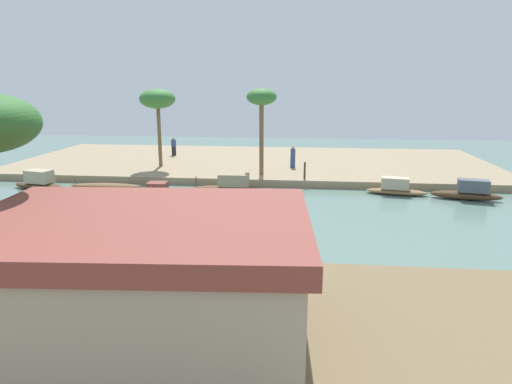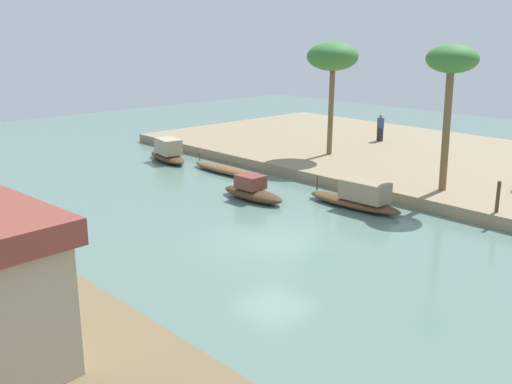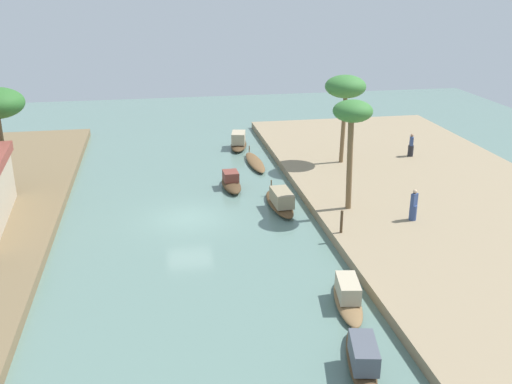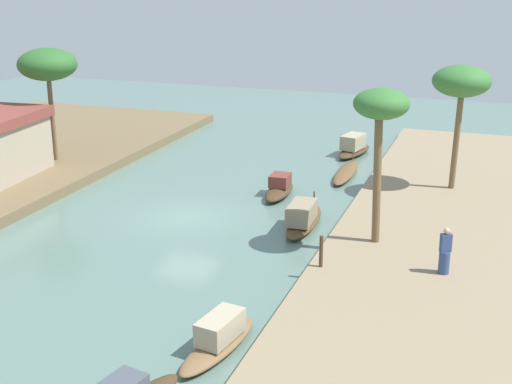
# 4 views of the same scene
# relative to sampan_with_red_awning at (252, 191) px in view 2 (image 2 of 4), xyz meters

# --- Properties ---
(river_water) EXTENTS (68.82, 68.82, 0.00)m
(river_water) POSITION_rel_sampan_with_red_awning_xyz_m (-4.43, 3.02, -0.38)
(river_water) COLOR slate
(river_water) RESTS_ON ground
(riverbank_left) EXTENTS (39.23, 15.71, 0.51)m
(riverbank_left) POSITION_rel_sampan_with_red_awning_xyz_m (-4.43, -11.77, -0.13)
(riverbank_left) COLOR #937F60
(riverbank_left) RESTS_ON ground
(sampan_with_red_awning) EXTENTS (3.38, 1.23, 1.08)m
(sampan_with_red_awning) POSITION_rel_sampan_with_red_awning_xyz_m (0.00, 0.00, 0.00)
(sampan_with_red_awning) COLOR #47331E
(sampan_with_red_awning) RESTS_ON river_water
(sampan_with_tall_canopy) EXTENTS (4.85, 1.12, 0.81)m
(sampan_with_tall_canopy) POSITION_rel_sampan_with_red_awning_xyz_m (4.52, -2.34, -0.20)
(sampan_with_tall_canopy) COLOR brown
(sampan_with_tall_canopy) RESTS_ON river_water
(sampan_open_hull) EXTENTS (4.51, 1.36, 1.21)m
(sampan_open_hull) POSITION_rel_sampan_with_red_awning_xyz_m (-3.92, -2.33, 0.08)
(sampan_open_hull) COLOR brown
(sampan_open_hull) RESTS_ON river_water
(sampan_near_left_bank) EXTENTS (3.89, 1.94, 1.29)m
(sampan_near_left_bank) POSITION_rel_sampan_with_red_awning_xyz_m (8.96, -1.83, 0.11)
(sampan_near_left_bank) COLOR #47331E
(sampan_near_left_bank) RESTS_ON river_water
(person_on_near_bank) EXTENTS (0.48, 0.48, 1.63)m
(person_on_near_bank) POSITION_rel_sampan_with_red_awning_xyz_m (3.01, -13.39, 0.78)
(person_on_near_bank) COLOR #232328
(person_on_near_bank) RESTS_ON riverbank_left
(mooring_post) EXTENTS (0.14, 0.14, 1.19)m
(mooring_post) POSITION_rel_sampan_with_red_awning_xyz_m (-8.81, -4.38, 0.72)
(mooring_post) COLOR #4C3823
(mooring_post) RESTS_ON riverbank_left
(palm_tree_left_near) EXTENTS (2.11, 2.11, 6.07)m
(palm_tree_left_near) POSITION_rel_sampan_with_red_awning_xyz_m (-5.71, -5.74, 5.36)
(palm_tree_left_near) COLOR brown
(palm_tree_left_near) RESTS_ON riverbank_left
(palm_tree_left_far) EXTENTS (2.73, 2.73, 6.00)m
(palm_tree_left_far) POSITION_rel_sampan_with_red_awning_xyz_m (2.52, -8.09, 5.28)
(palm_tree_left_far) COLOR brown
(palm_tree_left_far) RESTS_ON riverbank_left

